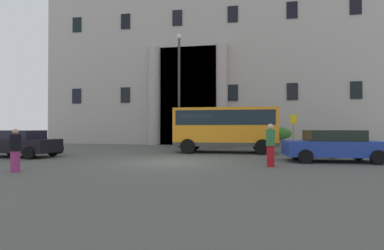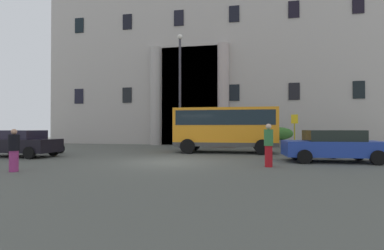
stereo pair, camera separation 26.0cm
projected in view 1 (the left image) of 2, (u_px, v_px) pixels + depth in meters
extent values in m
cube|color=#54564F|center=(169.00, 163.00, 12.80)|extent=(80.00, 64.00, 0.12)
cube|color=#ACA59F|center=(210.00, 43.00, 30.17)|extent=(32.03, 9.00, 21.57)
cube|color=black|center=(188.00, 96.00, 25.99)|extent=(5.29, 0.12, 9.16)
cylinder|color=#A7A19C|center=(154.00, 96.00, 26.22)|extent=(1.04, 1.04, 9.16)
cylinder|color=#B0A09C|center=(222.00, 95.00, 25.15)|extent=(1.04, 1.04, 9.16)
cube|color=black|center=(77.00, 96.00, 27.79)|extent=(0.92, 0.08, 1.47)
cube|color=black|center=(125.00, 95.00, 26.93)|extent=(0.92, 0.08, 1.47)
cube|color=black|center=(233.00, 93.00, 25.19)|extent=(0.92, 0.08, 1.47)
cube|color=black|center=(292.00, 91.00, 24.33)|extent=(0.92, 0.08, 1.47)
cube|color=black|center=(356.00, 90.00, 23.46)|extent=(0.92, 0.08, 1.47)
cube|color=black|center=(77.00, 25.00, 27.88)|extent=(0.92, 0.08, 1.47)
cube|color=black|center=(126.00, 21.00, 27.01)|extent=(0.92, 0.08, 1.47)
cube|color=black|center=(177.00, 18.00, 26.14)|extent=(0.92, 0.08, 1.47)
cube|color=black|center=(233.00, 14.00, 25.28)|extent=(0.92, 0.08, 1.47)
cube|color=black|center=(292.00, 10.00, 24.41)|extent=(0.92, 0.08, 1.47)
cube|color=black|center=(356.00, 6.00, 23.54)|extent=(0.92, 0.08, 1.47)
cube|color=orange|center=(225.00, 127.00, 17.86)|extent=(6.35, 2.56, 2.36)
cube|color=black|center=(225.00, 118.00, 17.86)|extent=(5.97, 2.58, 0.90)
cube|color=black|center=(275.00, 121.00, 17.39)|extent=(0.09, 2.06, 1.12)
cube|color=#43423F|center=(225.00, 144.00, 17.85)|extent=(6.35, 2.60, 0.24)
cylinder|color=black|center=(259.00, 145.00, 18.72)|extent=(0.90, 0.30, 0.90)
cylinder|color=black|center=(262.00, 147.00, 16.30)|extent=(0.90, 0.30, 0.90)
cylinder|color=black|center=(194.00, 144.00, 19.39)|extent=(0.90, 0.30, 0.90)
cylinder|color=black|center=(188.00, 146.00, 16.97)|extent=(0.90, 0.30, 0.90)
cylinder|color=#9B9C13|center=(294.00, 133.00, 18.80)|extent=(0.08, 0.08, 2.41)
cube|color=yellow|center=(294.00, 119.00, 18.78)|extent=(0.44, 0.03, 0.60)
cube|color=#6E6059|center=(222.00, 144.00, 22.56)|extent=(2.05, 0.94, 0.54)
ellipsoid|color=#2A582F|center=(222.00, 136.00, 22.56)|extent=(1.97, 0.84, 0.81)
cube|color=slate|center=(278.00, 144.00, 22.20)|extent=(2.19, 0.76, 0.63)
ellipsoid|color=#376F2B|center=(278.00, 133.00, 22.21)|extent=(2.10, 0.69, 0.99)
cube|color=#676557|center=(354.00, 145.00, 21.50)|extent=(1.45, 0.85, 0.50)
ellipsoid|color=#266A33|center=(354.00, 137.00, 21.51)|extent=(1.39, 0.77, 0.74)
cube|color=#203C9D|center=(333.00, 148.00, 12.92)|extent=(4.38, 2.04, 0.69)
cube|color=black|center=(333.00, 136.00, 12.92)|extent=(2.39, 1.74, 0.50)
cylinder|color=black|center=(358.00, 154.00, 13.65)|extent=(0.63, 0.22, 0.62)
cylinder|color=black|center=(378.00, 157.00, 11.80)|extent=(0.63, 0.22, 0.62)
cylinder|color=black|center=(295.00, 153.00, 14.03)|extent=(0.63, 0.22, 0.62)
cylinder|color=black|center=(306.00, 157.00, 12.18)|extent=(0.63, 0.22, 0.62)
cube|color=black|center=(19.00, 146.00, 15.01)|extent=(4.13, 1.87, 0.69)
cube|color=black|center=(19.00, 135.00, 15.01)|extent=(2.25, 1.60, 0.47)
cylinder|color=black|center=(53.00, 150.00, 15.57)|extent=(0.63, 0.22, 0.62)
cylinder|color=black|center=(29.00, 153.00, 13.87)|extent=(0.63, 0.22, 0.62)
cylinder|color=black|center=(11.00, 150.00, 16.13)|extent=(0.63, 0.22, 0.62)
cylinder|color=black|center=(333.00, 152.00, 14.35)|extent=(0.61, 0.23, 0.60)
cylinder|color=black|center=(305.00, 152.00, 14.85)|extent=(0.61, 0.25, 0.60)
cube|color=silver|center=(319.00, 147.00, 14.61)|extent=(0.88, 0.42, 0.32)
cube|color=black|center=(315.00, 143.00, 14.68)|extent=(0.55, 0.31, 0.12)
cylinder|color=#A5A5A8|center=(331.00, 141.00, 14.40)|extent=(0.15, 0.54, 0.03)
cylinder|color=black|center=(59.00, 149.00, 17.07)|extent=(0.60, 0.13, 0.60)
cylinder|color=black|center=(39.00, 148.00, 17.41)|extent=(0.61, 0.15, 0.60)
cube|color=black|center=(49.00, 144.00, 17.24)|extent=(0.96, 0.30, 0.32)
cube|color=black|center=(46.00, 141.00, 17.29)|extent=(0.53, 0.23, 0.12)
cylinder|color=#A5A5A8|center=(58.00, 139.00, 17.11)|extent=(0.06, 0.55, 0.03)
cylinder|color=#97316F|center=(15.00, 161.00, 9.85)|extent=(0.30, 0.30, 0.75)
cylinder|color=black|center=(15.00, 143.00, 9.86)|extent=(0.36, 0.36, 0.58)
sphere|color=tan|center=(15.00, 132.00, 9.86)|extent=(0.20, 0.20, 0.20)
cylinder|color=#AD141B|center=(271.00, 156.00, 11.21)|extent=(0.30, 0.30, 0.85)
cylinder|color=#31713C|center=(270.00, 137.00, 11.22)|extent=(0.36, 0.36, 0.65)
sphere|color=beige|center=(270.00, 127.00, 11.23)|extent=(0.23, 0.23, 0.23)
cylinder|color=#38363E|center=(179.00, 93.00, 21.67)|extent=(0.18, 0.18, 8.48)
sphere|color=white|center=(179.00, 37.00, 21.72)|extent=(0.40, 0.40, 0.40)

